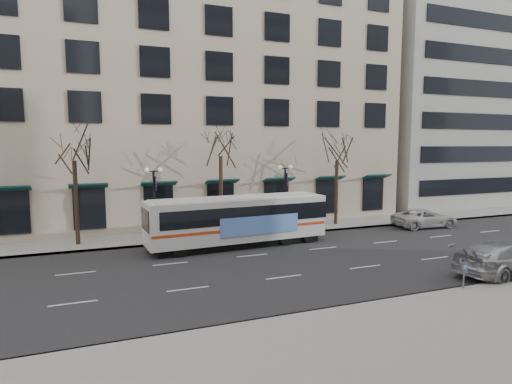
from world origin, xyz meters
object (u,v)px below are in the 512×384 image
tree_far_right (337,149)px  lamp_post_right (285,194)px  tree_far_mid (221,143)px  city_bus (239,219)px  lamp_post_left (154,200)px  white_pickup (425,218)px  pay_station (464,270)px  silver_car (507,258)px  tree_far_left (74,146)px

tree_far_right → lamp_post_right: tree_far_right is taller
lamp_post_right → tree_far_mid: bearing=173.2°
tree_far_mid → lamp_post_right: (5.01, -0.60, -3.96)m
lamp_post_right → city_bus: bearing=-146.8°
lamp_post_left → white_pickup: bearing=-6.9°
tree_far_right → pay_station: bearing=-101.1°
silver_car → white_pickup: bearing=-27.8°
lamp_post_right → pay_station: size_ratio=4.29×
city_bus → pay_station: size_ratio=10.17×
tree_far_right → white_pickup: size_ratio=1.50×
tree_far_mid → city_bus: (0.11, -3.81, -5.10)m
tree_far_left → city_bus: bearing=-20.6°
tree_far_left → lamp_post_right: (15.01, -0.60, -3.75)m
tree_far_mid → white_pickup: size_ratio=1.59×
lamp_post_right → white_pickup: bearing=-12.8°
lamp_post_right → pay_station: lamp_post_right is taller
tree_far_mid → pay_station: size_ratio=7.04×
lamp_post_left → white_pickup: (21.49, -2.61, -2.20)m
tree_far_left → white_pickup: (26.50, -3.21, -5.95)m
silver_car → tree_far_mid: bearing=33.4°
white_pickup → lamp_post_left: bearing=87.0°
city_bus → pay_station: bearing=-64.9°
tree_far_mid → tree_far_left: bearing=-180.0°
tree_far_left → white_pickup: 27.35m
silver_car → white_pickup: silver_car is taller
tree_far_mid → silver_car: tree_far_mid is taller
lamp_post_left → city_bus: lamp_post_left is taller
tree_far_left → lamp_post_left: tree_far_left is taller
tree_far_left → lamp_post_right: bearing=-2.3°
city_bus → tree_far_mid: bearing=88.1°
tree_far_mid → pay_station: 18.45m
lamp_post_left → city_bus: 6.13m
tree_far_mid → tree_far_right: (10.00, -0.00, -0.48)m
tree_far_right → pay_station: tree_far_right is taller
tree_far_mid → lamp_post_left: 6.40m
lamp_post_right → city_bus: (-4.90, -3.21, -1.13)m
tree_far_mid → silver_car: size_ratio=1.38×
tree_far_left → pay_station: tree_far_left is taller
silver_car → pay_station: silver_car is taller
tree_far_mid → tree_far_right: size_ratio=1.06×
silver_car → pay_station: size_ratio=5.09×
lamp_post_left → tree_far_right: bearing=2.3°
tree_far_left → tree_far_mid: (10.00, 0.00, 0.21)m
pay_station → lamp_post_left: bearing=150.8°
pay_station → tree_far_mid: bearing=136.5°
silver_car → white_pickup: size_ratio=1.15×
city_bus → white_pickup: city_bus is taller
lamp_post_right → silver_car: lamp_post_right is taller
lamp_post_right → pay_station: (1.83, -15.50, -1.91)m
lamp_post_right → pay_station: 15.73m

